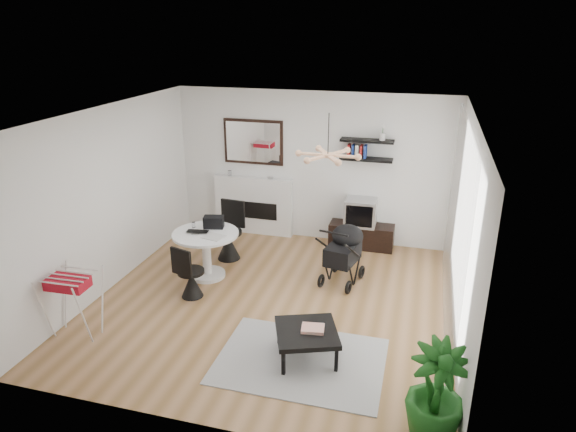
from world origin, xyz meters
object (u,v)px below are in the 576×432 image
(drying_rack, at_px, (74,303))
(crt_tv, at_px, (361,212))
(dining_table, at_px, (206,248))
(stroller, at_px, (344,256))
(fireplace, at_px, (254,198))
(coffee_table, at_px, (307,333))
(tv_console, at_px, (361,236))
(potted_plant, at_px, (436,393))

(drying_rack, bearing_deg, crt_tv, 48.24)
(dining_table, height_order, stroller, stroller)
(fireplace, xyz_separation_m, coffee_table, (1.88, -3.56, -0.35))
(fireplace, height_order, coffee_table, fireplace)
(tv_console, bearing_deg, potted_plant, -73.47)
(crt_tv, distance_m, drying_rack, 4.87)
(fireplace, relative_size, drying_rack, 2.49)
(stroller, bearing_deg, tv_console, 98.20)
(fireplace, bearing_deg, potted_plant, -53.02)
(fireplace, xyz_separation_m, potted_plant, (3.35, -4.45, -0.17))
(stroller, height_order, potted_plant, potted_plant)
(drying_rack, relative_size, coffee_table, 0.94)
(fireplace, height_order, potted_plant, fireplace)
(stroller, bearing_deg, dining_table, -155.97)
(fireplace, distance_m, crt_tv, 2.04)
(tv_console, xyz_separation_m, crt_tv, (-0.03, -0.00, 0.45))
(dining_table, height_order, drying_rack, drying_rack)
(drying_rack, distance_m, stroller, 3.87)
(fireplace, relative_size, dining_table, 2.10)
(drying_rack, xyz_separation_m, stroller, (3.05, 2.38, -0.03))
(tv_console, distance_m, crt_tv, 0.45)
(crt_tv, height_order, dining_table, crt_tv)
(crt_tv, bearing_deg, fireplace, 176.19)
(coffee_table, bearing_deg, drying_rack, -173.98)
(crt_tv, xyz_separation_m, potted_plant, (1.31, -4.31, -0.15))
(tv_console, height_order, drying_rack, drying_rack)
(stroller, bearing_deg, fireplace, 155.23)
(drying_rack, distance_m, coffee_table, 2.98)
(potted_plant, bearing_deg, fireplace, 126.98)
(fireplace, relative_size, coffee_table, 2.35)
(drying_rack, bearing_deg, dining_table, 61.90)
(drying_rack, height_order, stroller, stroller)
(fireplace, bearing_deg, stroller, -37.06)
(drying_rack, height_order, coffee_table, drying_rack)
(crt_tv, height_order, stroller, stroller)
(tv_console, relative_size, coffee_table, 1.23)
(potted_plant, bearing_deg, stroller, 114.97)
(crt_tv, relative_size, dining_table, 0.53)
(potted_plant, bearing_deg, crt_tv, 106.93)
(dining_table, bearing_deg, potted_plant, -36.02)
(dining_table, height_order, potted_plant, potted_plant)
(crt_tv, distance_m, dining_table, 2.81)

